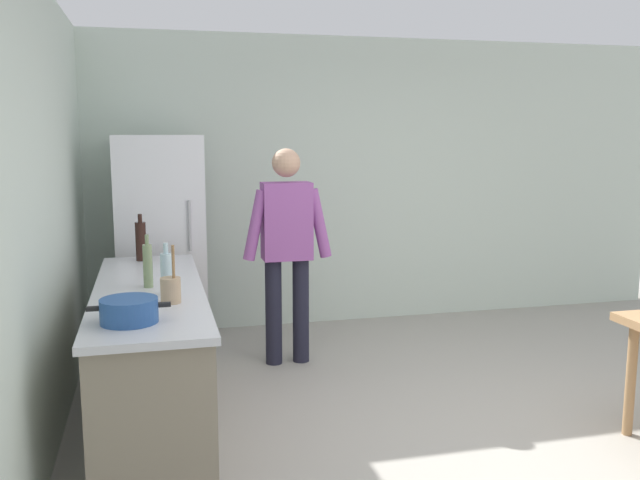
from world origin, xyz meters
TOP-DOWN VIEW (x-y plane):
  - ground_plane at (0.00, 0.00)m, footprint 14.00×14.00m
  - wall_back at (0.00, 3.00)m, footprint 6.40×0.12m
  - wall_left at (-2.60, 0.20)m, footprint 0.12×5.60m
  - kitchen_counter at (-2.00, 0.80)m, footprint 0.64×2.20m
  - refrigerator at (-1.90, 2.40)m, footprint 0.70×0.67m
  - person at (-0.95, 1.85)m, footprint 0.70×0.22m
  - cooking_pot at (-2.09, 0.06)m, footprint 0.40×0.28m
  - utensil_jar at (-1.88, 0.41)m, footprint 0.11×0.11m
  - bottle_vinegar_tall at (-2.00, 0.83)m, footprint 0.06×0.06m
  - bottle_water_clear at (-1.89, 0.61)m, footprint 0.07×0.07m
  - bottle_wine_dark at (-2.05, 1.73)m, footprint 0.08×0.08m

SIDE VIEW (x-z plane):
  - ground_plane at x=0.00m, z-range 0.00..0.00m
  - kitchen_counter at x=-2.00m, z-range 0.00..0.90m
  - refrigerator at x=-1.90m, z-range 0.00..1.80m
  - cooking_pot at x=-2.09m, z-range 0.90..1.02m
  - person at x=-0.95m, z-range 0.13..1.83m
  - utensil_jar at x=-1.88m, z-range 0.82..1.14m
  - bottle_water_clear at x=-1.89m, z-range 0.88..1.18m
  - bottle_vinegar_tall at x=-2.00m, z-range 0.88..1.20m
  - bottle_wine_dark at x=-2.05m, z-range 0.88..1.22m
  - wall_back at x=0.00m, z-range 0.00..2.70m
  - wall_left at x=-2.60m, z-range 0.00..2.70m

